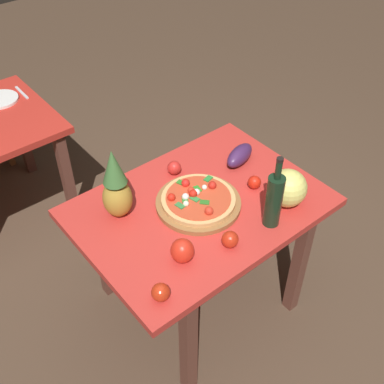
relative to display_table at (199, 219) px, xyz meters
name	(u,v)px	position (x,y,z in m)	size (l,w,h in m)	color
ground_plane	(198,297)	(0.00, 0.00, -0.64)	(10.00, 10.00, 0.00)	#4C3828
display_table	(199,219)	(0.00, 0.00, 0.00)	(1.15, 0.83, 0.73)	brown
pizza_board	(199,203)	(-0.01, 0.00, 0.11)	(0.40, 0.40, 0.03)	#926135
pizza	(198,199)	(-0.01, 0.00, 0.14)	(0.35, 0.35, 0.06)	#E1A764
wine_bottle	(274,200)	(0.17, -0.29, 0.24)	(0.08, 0.08, 0.37)	black
pineapple_left	(116,187)	(-0.33, 0.19, 0.26)	(0.13, 0.13, 0.36)	#AE8630
melon	(288,188)	(0.32, -0.25, 0.19)	(0.18, 0.18, 0.18)	#E3DA6C
bell_pepper	(182,251)	(-0.27, -0.21, 0.15)	(0.10, 0.10, 0.11)	red
eggplant	(240,155)	(0.36, 0.12, 0.14)	(0.20, 0.09, 0.09)	#40214E
tomato_by_bottle	(174,168)	(0.05, 0.26, 0.13)	(0.07, 0.07, 0.07)	red
tomato_at_corner	(254,182)	(0.28, -0.07, 0.13)	(0.07, 0.07, 0.07)	red
tomato_beside_pepper	(161,292)	(-0.46, -0.31, 0.13)	(0.07, 0.07, 0.07)	red
tomato_near_board	(230,239)	(-0.06, -0.28, 0.13)	(0.07, 0.07, 0.07)	red
dinner_plate	(0,99)	(-0.36, 1.49, 0.10)	(0.22, 0.22, 0.02)	white
knife_utensil	(22,93)	(-0.22, 1.49, 0.10)	(0.02, 0.18, 0.01)	silver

